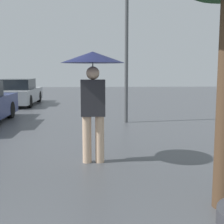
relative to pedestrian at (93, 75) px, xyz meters
name	(u,v)px	position (x,y,z in m)	size (l,w,h in m)	color
pedestrian	(93,75)	(0.00, 0.00, 0.00)	(1.10, 1.10, 1.96)	beige
parked_car_farthest	(19,93)	(-3.56, 9.57, -0.98)	(1.64, 3.93, 1.23)	#9EA3A8
street_lamp	(127,11)	(1.03, 4.24, 1.87)	(0.38, 0.38, 4.79)	#515456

